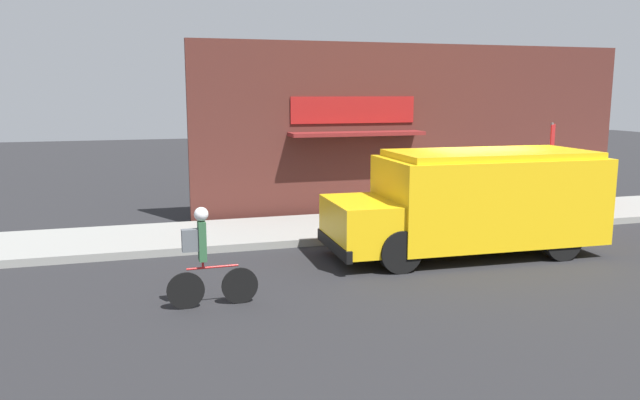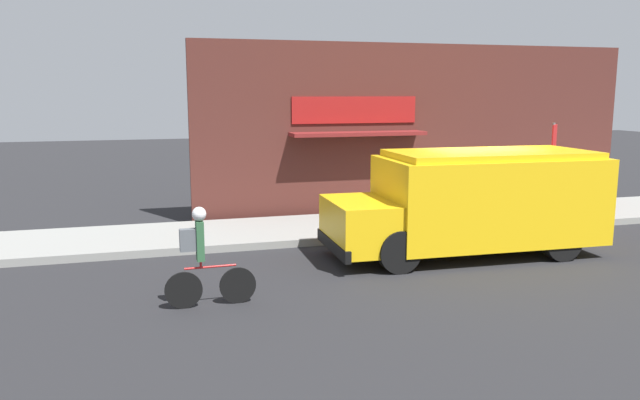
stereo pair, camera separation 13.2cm
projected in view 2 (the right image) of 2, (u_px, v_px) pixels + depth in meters
ground_plane at (473, 235)px, 15.28m from camera, size 70.00×70.00×0.00m
sidewalk at (446, 221)px, 16.60m from camera, size 28.00×2.82×0.17m
storefront at (418, 129)px, 17.83m from camera, size 13.06×0.88×4.81m
school_bus at (474, 201)px, 13.30m from camera, size 5.90×2.76×2.23m
cyclist at (202, 256)px, 10.06m from camera, size 1.49×0.23×1.66m
stop_sign_post at (553, 155)px, 16.08m from camera, size 0.45×0.45×2.52m
trash_bin at (492, 195)px, 17.54m from camera, size 0.60×0.60×0.86m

